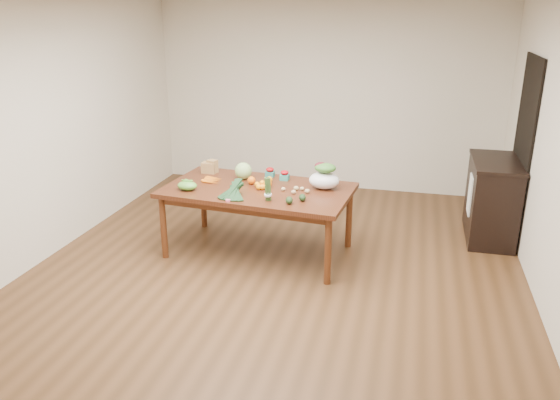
% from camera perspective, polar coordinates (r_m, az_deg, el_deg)
% --- Properties ---
extents(floor, '(6.00, 6.00, 0.00)m').
position_cam_1_polar(floor, '(5.67, -0.58, -7.63)').
color(floor, '#56361D').
rests_on(floor, ground).
extents(room_walls, '(5.02, 6.02, 2.70)m').
position_cam_1_polar(room_walls, '(5.19, -0.64, 5.74)').
color(room_walls, silver).
rests_on(room_walls, floor).
extents(dining_table, '(2.07, 1.28, 0.75)m').
position_cam_1_polar(dining_table, '(5.99, -2.28, -2.14)').
color(dining_table, '#4C2211').
rests_on(dining_table, floor).
extents(doorway_dark, '(0.02, 1.00, 2.10)m').
position_cam_1_polar(doorway_dark, '(6.76, 23.96, 4.71)').
color(doorway_dark, black).
rests_on(doorway_dark, floor).
extents(cabinet, '(0.52, 1.02, 0.94)m').
position_cam_1_polar(cabinet, '(6.81, 21.24, 0.05)').
color(cabinet, black).
rests_on(cabinet, floor).
extents(dish_towel, '(0.02, 0.28, 0.45)m').
position_cam_1_polar(dish_towel, '(6.63, 19.22, 0.54)').
color(dish_towel, white).
rests_on(dish_towel, cabinet).
extents(paper_bag, '(0.23, 0.20, 0.15)m').
position_cam_1_polar(paper_bag, '(6.43, -7.43, 3.49)').
color(paper_bag, '#9E7347').
rests_on(paper_bag, dining_table).
extents(cabbage, '(0.19, 0.19, 0.19)m').
position_cam_1_polar(cabbage, '(6.15, -3.85, 3.05)').
color(cabbage, '#AAC370').
rests_on(cabbage, dining_table).
extents(strawberry_basket_a, '(0.10, 0.10, 0.09)m').
position_cam_1_polar(strawberry_basket_a, '(6.24, -1.05, 2.84)').
color(strawberry_basket_a, '#AC0B0F').
rests_on(strawberry_basket_a, dining_table).
extents(strawberry_basket_b, '(0.10, 0.10, 0.09)m').
position_cam_1_polar(strawberry_basket_b, '(6.12, 0.48, 2.51)').
color(strawberry_basket_b, red).
rests_on(strawberry_basket_b, dining_table).
extents(orange_a, '(0.09, 0.09, 0.09)m').
position_cam_1_polar(orange_a, '(5.98, -3.00, 2.07)').
color(orange_a, '#FF600F').
rests_on(orange_a, dining_table).
extents(orange_b, '(0.07, 0.07, 0.07)m').
position_cam_1_polar(orange_b, '(6.03, -1.13, 2.15)').
color(orange_b, orange).
rests_on(orange_b, dining_table).
extents(orange_c, '(0.09, 0.09, 0.09)m').
position_cam_1_polar(orange_c, '(5.86, -1.30, 1.75)').
color(orange_c, orange).
rests_on(orange_c, dining_table).
extents(mandarin_cluster, '(0.20, 0.20, 0.10)m').
position_cam_1_polar(mandarin_cluster, '(5.83, -1.87, 1.65)').
color(mandarin_cluster, orange).
rests_on(mandarin_cluster, dining_table).
extents(carrots, '(0.24, 0.24, 0.03)m').
position_cam_1_polar(carrots, '(6.13, -7.08, 2.09)').
color(carrots, '#D56212').
rests_on(carrots, dining_table).
extents(snap_pea_bag, '(0.21, 0.16, 0.10)m').
position_cam_1_polar(snap_pea_bag, '(5.86, -9.67, 1.49)').
color(snap_pea_bag, '#529B34').
rests_on(snap_pea_bag, dining_table).
extents(kale_bunch, '(0.36, 0.43, 0.16)m').
position_cam_1_polar(kale_bunch, '(5.54, -5.05, 0.97)').
color(kale_bunch, black).
rests_on(kale_bunch, dining_table).
extents(asparagus_bundle, '(0.09, 0.12, 0.26)m').
position_cam_1_polar(asparagus_bundle, '(5.43, -1.27, 1.16)').
color(asparagus_bundle, '#417234').
rests_on(asparagus_bundle, dining_table).
extents(potato_a, '(0.05, 0.04, 0.04)m').
position_cam_1_polar(potato_a, '(5.76, 0.35, 1.16)').
color(potato_a, '#D0B978').
rests_on(potato_a, dining_table).
extents(potato_b, '(0.05, 0.05, 0.04)m').
position_cam_1_polar(potato_b, '(5.67, 1.43, 0.84)').
color(potato_b, tan).
rests_on(potato_b, dining_table).
extents(potato_c, '(0.05, 0.04, 0.04)m').
position_cam_1_polar(potato_c, '(5.78, 2.32, 1.20)').
color(potato_c, tan).
rests_on(potato_c, dining_table).
extents(potato_d, '(0.06, 0.05, 0.05)m').
position_cam_1_polar(potato_d, '(5.78, 1.70, 1.24)').
color(potato_d, tan).
rests_on(potato_d, dining_table).
extents(potato_e, '(0.05, 0.05, 0.05)m').
position_cam_1_polar(potato_e, '(5.69, 2.86, 0.93)').
color(potato_e, tan).
rests_on(potato_e, dining_table).
extents(avocado_a, '(0.10, 0.12, 0.07)m').
position_cam_1_polar(avocado_a, '(5.38, 0.97, -0.02)').
color(avocado_a, black).
rests_on(avocado_a, dining_table).
extents(avocado_b, '(0.10, 0.12, 0.07)m').
position_cam_1_polar(avocado_b, '(5.47, 2.36, 0.26)').
color(avocado_b, black).
rests_on(avocado_b, dining_table).
extents(salad_bag, '(0.35, 0.27, 0.25)m').
position_cam_1_polar(salad_bag, '(5.82, 4.63, 2.38)').
color(salad_bag, white).
rests_on(salad_bag, dining_table).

